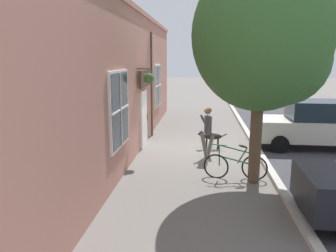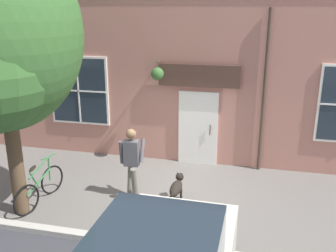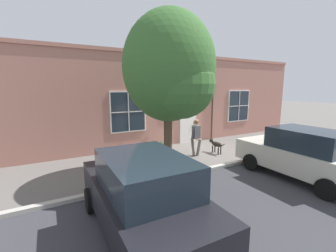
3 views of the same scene
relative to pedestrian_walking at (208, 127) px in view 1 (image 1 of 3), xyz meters
The scene contains 7 objects.
ground_plane 1.25m from the pedestrian_walking, 105.63° to the left, with size 90.00×90.00×0.00m, color #66605B.
storefront_facade 3.00m from the pedestrian_walking, 164.31° to the left, with size 0.95×18.00×4.93m.
pedestrian_walking is the anchor object (origin of this frame).
dog_on_leash 1.24m from the pedestrian_walking, 82.53° to the left, with size 1.09×0.26×0.67m.
street_tree_by_curb 3.66m from the pedestrian_walking, 57.63° to the right, with size 3.47×3.10×5.72m.
leaning_bicycle 2.20m from the pedestrian_walking, 69.71° to the right, with size 1.73×0.24×1.01m.
parked_car_mid_block 4.26m from the pedestrian_walking, 21.85° to the left, with size 4.33×2.00×1.75m.
Camera 1 is at (-0.04, -11.36, 3.27)m, focal length 35.00 mm.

